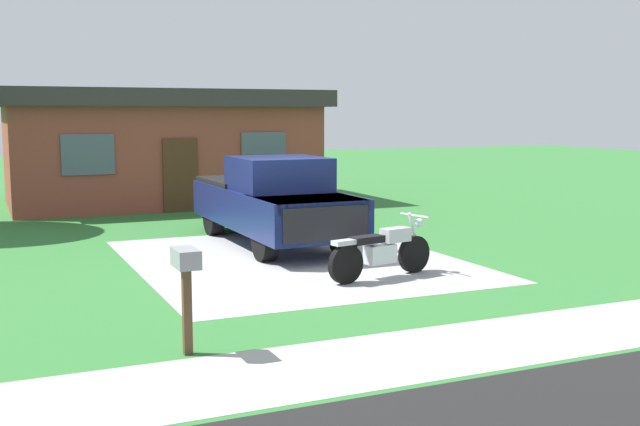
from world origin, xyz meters
TOP-DOWN VIEW (x-y plane):
  - ground_plane at (0.00, 0.00)m, footprint 80.00×80.00m
  - driveway_pad at (0.00, 0.00)m, footprint 5.94×7.17m
  - sidewalk_strip at (0.00, -6.00)m, footprint 36.00×1.80m
  - motorcycle at (0.79, -2.12)m, footprint 2.18×0.84m
  - pickup_truck at (0.30, 1.95)m, footprint 2.01×5.63m
  - mailbox at (-3.32, -4.93)m, footprint 0.26×0.48m
  - neighbor_house at (-0.20, 10.54)m, footprint 9.60×5.60m

SIDE VIEW (x-z plane):
  - ground_plane at x=0.00m, z-range 0.00..0.00m
  - driveway_pad at x=0.00m, z-range 0.00..0.01m
  - sidewalk_strip at x=0.00m, z-range 0.00..0.01m
  - motorcycle at x=0.79m, z-range -0.07..1.02m
  - pickup_truck at x=0.30m, z-range 0.00..1.90m
  - mailbox at x=-3.32m, z-range 0.35..1.61m
  - neighbor_house at x=-0.20m, z-range 0.04..3.54m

